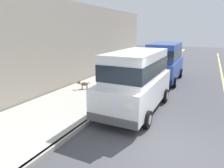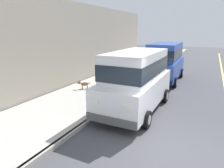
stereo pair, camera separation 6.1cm
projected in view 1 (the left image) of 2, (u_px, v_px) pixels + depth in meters
ground_plane at (173, 155)px, 5.59m from camera, size 80.00×80.00×0.00m
curb at (78, 129)px, 6.92m from camera, size 0.16×64.00×0.14m
sidewalk at (38, 119)px, 7.68m from camera, size 3.60×64.00×0.14m
car_white_van at (136, 78)px, 8.52m from camera, size 2.16×4.91×2.52m
car_blue_van at (165, 60)px, 13.57m from camera, size 2.19×4.93×2.52m
dog_brown at (83, 84)px, 11.34m from camera, size 0.64×0.49×0.49m
building_facade at (83, 43)px, 13.48m from camera, size 0.50×20.00×4.97m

